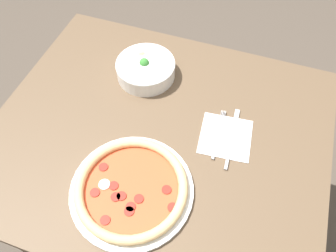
{
  "coord_description": "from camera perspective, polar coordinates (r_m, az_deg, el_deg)",
  "views": [
    {
      "loc": [
        0.21,
        -0.51,
        1.58
      ],
      "look_at": [
        0.03,
        0.02,
        0.77
      ],
      "focal_mm": 35.0,
      "sensor_mm": 36.0,
      "label": 1
    }
  ],
  "objects": [
    {
      "name": "fork",
      "position": [
        1.0,
        8.75,
        -1.45
      ],
      "size": [
        0.02,
        0.18,
        0.0
      ],
      "rotation": [
        0.0,
        0.0,
        1.63
      ],
      "color": "silver",
      "rests_on": "napkin"
    },
    {
      "name": "dining_table",
      "position": [
        1.1,
        -1.62,
        -4.52
      ],
      "size": [
        1.02,
        0.87,
        0.75
      ],
      "color": "brown",
      "rests_on": "ground_plane"
    },
    {
      "name": "bowl",
      "position": [
        1.12,
        -3.9,
        10.0
      ],
      "size": [
        0.2,
        0.2,
        0.07
      ],
      "color": "white",
      "rests_on": "dining_table"
    },
    {
      "name": "pizza",
      "position": [
        0.9,
        -6.45,
        -10.71
      ],
      "size": [
        0.33,
        0.33,
        0.04
      ],
      "color": "white",
      "rests_on": "dining_table"
    },
    {
      "name": "knife",
      "position": [
        0.99,
        10.98,
        -2.48
      ],
      "size": [
        0.02,
        0.22,
        0.01
      ],
      "rotation": [
        0.0,
        0.0,
        1.63
      ],
      "color": "silver",
      "rests_on": "napkin"
    },
    {
      "name": "napkin",
      "position": [
        1.0,
        9.99,
        -1.84
      ],
      "size": [
        0.17,
        0.17,
        0.0
      ],
      "color": "white",
      "rests_on": "dining_table"
    },
    {
      "name": "ground_plane",
      "position": [
        1.68,
        -1.1,
        -15.34
      ],
      "size": [
        8.0,
        8.0,
        0.0
      ],
      "primitive_type": "plane",
      "color": "#4C4238"
    }
  ]
}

